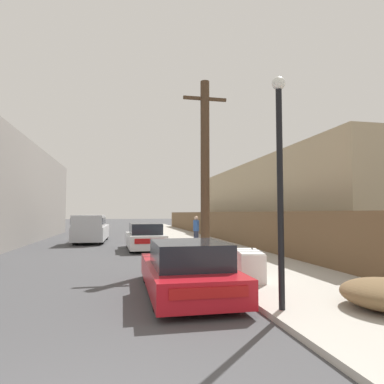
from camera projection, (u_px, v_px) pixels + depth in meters
sidewalk_curb at (185, 238)px, 26.25m from camera, size 4.20×63.00×0.12m
discarded_fridge at (249, 265)px, 9.54m from camera, size 0.97×1.73×0.80m
parked_sports_car_red at (186, 270)px, 8.28m from camera, size 1.89×4.70×1.28m
car_parked_mid at (145, 237)px, 18.22m from camera, size 1.97×4.44×1.39m
pickup_truck at (91, 229)px, 22.46m from camera, size 2.06×5.94×1.81m
utility_pole at (205, 167)px, 13.82m from camera, size 1.80×0.36×7.23m
street_lamp at (280, 172)px, 6.64m from camera, size 0.26×0.26×4.52m
wooden_fence at (217, 225)px, 24.80m from camera, size 0.08×45.47×1.90m
building_right_house at (287, 203)px, 23.65m from camera, size 6.00×21.87×5.32m
pedestrian at (196, 230)px, 19.81m from camera, size 0.34×0.34×1.65m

